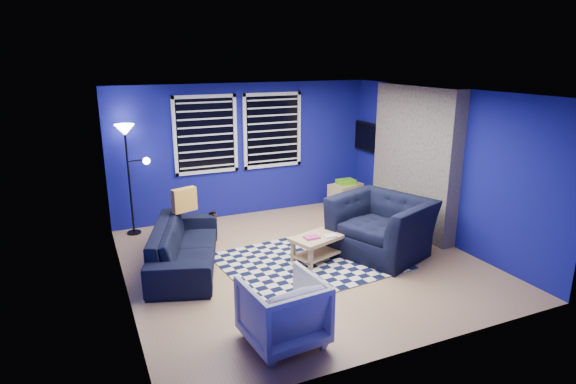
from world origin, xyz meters
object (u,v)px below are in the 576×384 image
object	(u,v)px
sofa	(185,245)
armchair_bent	(283,311)
tv	(370,138)
rocking_horse	(202,223)
armchair_big	(381,226)
cabinet	(345,196)
floor_lamp	(127,145)
coffee_table	(318,242)

from	to	relation	value
sofa	armchair_bent	bearing A→B (deg)	-149.77
tv	sofa	distance (m)	4.44
rocking_horse	armchair_big	bearing A→B (deg)	-102.53
armchair_big	cabinet	bearing A→B (deg)	141.57
sofa	rocking_horse	distance (m)	1.03
tv	sofa	bearing A→B (deg)	-160.49
armchair_big	rocking_horse	xyz separation A→B (m)	(-2.39, 1.68, -0.15)
tv	cabinet	world-z (taller)	tv
sofa	floor_lamp	bearing A→B (deg)	34.62
armchair_bent	floor_lamp	size ratio (longest dim) A/B	0.43
armchair_big	rocking_horse	world-z (taller)	armchair_big
floor_lamp	sofa	bearing A→B (deg)	-73.09
cabinet	floor_lamp	xyz separation A→B (m)	(-4.04, 0.28, 1.28)
sofa	floor_lamp	distance (m)	2.15
coffee_table	floor_lamp	size ratio (longest dim) A/B	0.49
tv	armchair_big	world-z (taller)	tv
tv	armchair_bent	distance (m)	5.30
sofa	cabinet	bearing A→B (deg)	-50.61
armchair_big	armchair_bent	distance (m)	2.84
sofa	armchair_bent	size ratio (longest dim) A/B	2.70
tv	armchair_big	xyz separation A→B (m)	(-1.19, -2.21, -0.96)
coffee_table	armchair_bent	bearing A→B (deg)	-127.42
cabinet	floor_lamp	size ratio (longest dim) A/B	0.37
floor_lamp	armchair_big	bearing A→B (deg)	-36.03
cabinet	rocking_horse	bearing A→B (deg)	173.45
armchair_bent	floor_lamp	xyz separation A→B (m)	(-1.04, 4.05, 1.18)
sofa	armchair_big	bearing A→B (deg)	-87.38
rocking_horse	coffee_table	distance (m)	2.07
sofa	coffee_table	bearing A→B (deg)	-90.69
cabinet	armchair_bent	bearing A→B (deg)	-144.18
armchair_big	armchair_bent	world-z (taller)	armchair_big
tv	coffee_table	distance (m)	3.21
sofa	rocking_horse	world-z (taller)	sofa
armchair_big	tv	bearing A→B (deg)	130.00
armchair_bent	cabinet	size ratio (longest dim) A/B	1.15
tv	sofa	world-z (taller)	tv
tv	sofa	xyz separation A→B (m)	(-4.06, -1.44, -1.08)
cabinet	coffee_table	bearing A→B (deg)	-145.09
armchair_big	armchair_bent	bearing A→B (deg)	-77.44
armchair_bent	rocking_horse	world-z (taller)	armchair_bent
tv	cabinet	size ratio (longest dim) A/B	1.41
armchair_big	coffee_table	world-z (taller)	armchair_big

